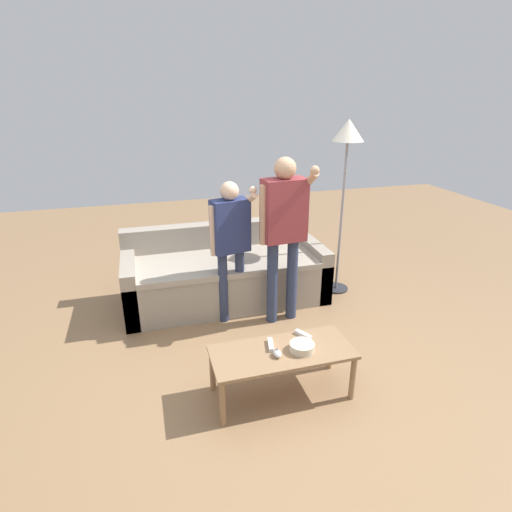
# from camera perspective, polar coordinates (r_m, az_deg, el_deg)

# --- Properties ---
(ground_plane) EXTENTS (12.00, 12.00, 0.00)m
(ground_plane) POSITION_cam_1_polar(r_m,az_deg,el_deg) (3.57, 2.83, -15.67)
(ground_plane) COLOR #93704C
(couch) EXTENTS (2.15, 0.92, 0.78)m
(couch) POSITION_cam_1_polar(r_m,az_deg,el_deg) (4.56, -4.32, -2.49)
(couch) COLOR #9E9384
(couch) RESTS_ON ground
(coffee_table) EXTENTS (1.06, 0.45, 0.39)m
(coffee_table) POSITION_cam_1_polar(r_m,az_deg,el_deg) (3.15, 3.62, -13.71)
(coffee_table) COLOR #997551
(coffee_table) RESTS_ON ground
(snack_bowl) EXTENTS (0.19, 0.19, 0.06)m
(snack_bowl) POSITION_cam_1_polar(r_m,az_deg,el_deg) (3.12, 6.39, -12.41)
(snack_bowl) COLOR beige
(snack_bowl) RESTS_ON coffee_table
(game_remote_nunchuk) EXTENTS (0.06, 0.09, 0.05)m
(game_remote_nunchuk) POSITION_cam_1_polar(r_m,az_deg,el_deg) (3.05, 2.96, -13.33)
(game_remote_nunchuk) COLOR white
(game_remote_nunchuk) RESTS_ON coffee_table
(floor_lamp) EXTENTS (0.33, 0.33, 1.91)m
(floor_lamp) POSITION_cam_1_polar(r_m,az_deg,el_deg) (4.49, 12.53, 14.73)
(floor_lamp) COLOR #2D2D33
(floor_lamp) RESTS_ON ground
(player_right) EXTENTS (0.50, 0.32, 1.63)m
(player_right) POSITION_cam_1_polar(r_m,az_deg,el_deg) (3.86, 3.88, 4.63)
(player_right) COLOR #2D3856
(player_right) RESTS_ON ground
(player_center) EXTENTS (0.44, 0.27, 1.41)m
(player_center) POSITION_cam_1_polar(r_m,az_deg,el_deg) (3.92, -3.54, 2.75)
(player_center) COLOR #2D3856
(player_center) RESTS_ON ground
(game_remote_wand_near) EXTENTS (0.07, 0.16, 0.03)m
(game_remote_wand_near) POSITION_cam_1_polar(r_m,az_deg,el_deg) (3.15, 2.03, -12.19)
(game_remote_wand_near) COLOR white
(game_remote_wand_near) RESTS_ON coffee_table
(game_remote_wand_far) EXTENTS (0.10, 0.15, 0.03)m
(game_remote_wand_far) POSITION_cam_1_polar(r_m,az_deg,el_deg) (3.28, 6.57, -10.77)
(game_remote_wand_far) COLOR white
(game_remote_wand_far) RESTS_ON coffee_table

